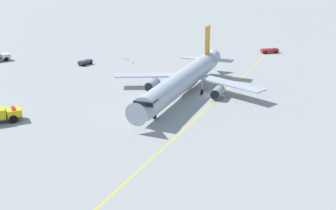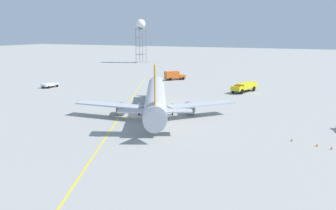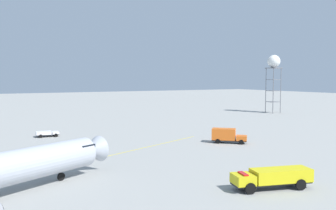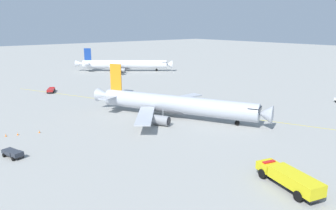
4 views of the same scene
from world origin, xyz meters
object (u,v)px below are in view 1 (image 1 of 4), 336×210
(ops_pickup_truck, at_px, (270,50))
(baggage_truck_truck, at_px, (85,62))
(safety_cone_mid, at_px, (128,60))
(safety_cone_near, at_px, (133,63))
(airliner_main, at_px, (184,80))
(safety_cone_far, at_px, (125,58))

(ops_pickup_truck, distance_m, baggage_truck_truck, 54.27)
(ops_pickup_truck, distance_m, safety_cone_mid, 42.55)
(baggage_truck_truck, relative_size, safety_cone_near, 7.95)
(airliner_main, xyz_separation_m, safety_cone_near, (9.07, 28.57, -2.80))
(safety_cone_near, height_order, safety_cone_mid, same)
(safety_cone_mid, bearing_deg, baggage_truck_truck, 161.33)
(safety_cone_near, bearing_deg, airliner_main, -107.61)
(airliner_main, xyz_separation_m, safety_cone_far, (11.02, 34.45, -2.80))
(safety_cone_near, distance_m, safety_cone_mid, 4.03)
(baggage_truck_truck, relative_size, safety_cone_far, 7.95)
(safety_cone_near, xyz_separation_m, safety_cone_mid, (1.27, 3.83, 0.00))
(baggage_truck_truck, bearing_deg, ops_pickup_truck, 137.64)
(safety_cone_mid, bearing_deg, safety_cone_far, 71.69)
(airliner_main, bearing_deg, ops_pickup_truck, 168.38)
(airliner_main, relative_size, baggage_truck_truck, 9.47)
(safety_cone_near, relative_size, safety_cone_far, 1.00)
(safety_cone_near, distance_m, safety_cone_far, 6.19)
(baggage_truck_truck, bearing_deg, airliner_main, 75.59)
(airliner_main, bearing_deg, safety_cone_mid, -133.41)
(airliner_main, xyz_separation_m, ops_pickup_truck, (47.65, 11.97, -2.27))
(baggage_truck_truck, xyz_separation_m, safety_cone_far, (11.92, -1.75, -0.44))
(safety_cone_mid, relative_size, safety_cone_far, 1.00)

